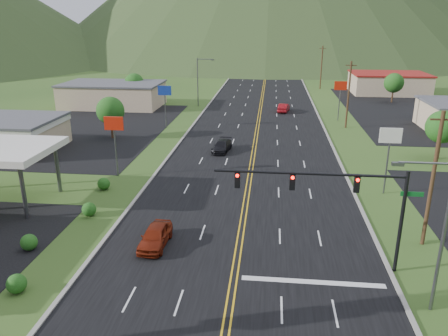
# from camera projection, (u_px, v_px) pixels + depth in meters

# --- Properties ---
(traffic_signal) EXTENTS (13.10, 0.43, 7.00)m
(traffic_signal) POSITION_uv_depth(u_px,v_px,m) (339.00, 194.00, 27.62)
(traffic_signal) COLOR black
(traffic_signal) RESTS_ON ground
(streetlight_east) EXTENTS (3.28, 0.25, 9.00)m
(streetlight_east) POSITION_uv_depth(u_px,v_px,m) (439.00, 228.00, 23.43)
(streetlight_east) COLOR #59595E
(streetlight_east) RESTS_ON ground
(streetlight_west) EXTENTS (3.28, 0.25, 9.00)m
(streetlight_west) POSITION_uv_depth(u_px,v_px,m) (199.00, 79.00, 82.23)
(streetlight_west) COLOR #59595E
(streetlight_west) RESTS_ON ground
(building_west_mid) EXTENTS (14.40, 10.40, 4.10)m
(building_west_mid) POSITION_uv_depth(u_px,v_px,m) (0.00, 132.00, 55.15)
(building_west_mid) COLOR #D0B591
(building_west_mid) RESTS_ON ground
(building_west_far) EXTENTS (18.40, 11.40, 4.50)m
(building_west_far) POSITION_uv_depth(u_px,v_px,m) (113.00, 95.00, 82.97)
(building_west_far) COLOR #D0B591
(building_west_far) RESTS_ON ground
(building_east_far) EXTENTS (16.40, 12.40, 4.50)m
(building_east_far) POSITION_uv_depth(u_px,v_px,m) (388.00, 83.00, 97.91)
(building_east_far) COLOR #D0B591
(building_east_far) RESTS_ON ground
(pole_sign_west_a) EXTENTS (2.00, 0.18, 6.40)m
(pole_sign_west_a) POSITION_uv_depth(u_px,v_px,m) (114.00, 130.00, 44.88)
(pole_sign_west_a) COLOR #59595E
(pole_sign_west_a) RESTS_ON ground
(pole_sign_west_b) EXTENTS (2.00, 0.18, 6.40)m
(pole_sign_west_b) POSITION_uv_depth(u_px,v_px,m) (165.00, 95.00, 65.58)
(pole_sign_west_b) COLOR #59595E
(pole_sign_west_b) RESTS_ON ground
(pole_sign_east_a) EXTENTS (2.00, 0.18, 6.40)m
(pole_sign_east_a) POSITION_uv_depth(u_px,v_px,m) (390.00, 142.00, 40.22)
(pole_sign_east_a) COLOR #59595E
(pole_sign_east_a) RESTS_ON ground
(pole_sign_east_b) EXTENTS (2.00, 0.18, 6.40)m
(pole_sign_east_b) POSITION_uv_depth(u_px,v_px,m) (340.00, 90.00, 70.33)
(pole_sign_east_b) COLOR #59595E
(pole_sign_east_b) RESTS_ON ground
(tree_west_a) EXTENTS (3.84, 3.84, 5.82)m
(tree_west_a) POSITION_uv_depth(u_px,v_px,m) (110.00, 111.00, 59.98)
(tree_west_a) COLOR #382314
(tree_west_a) RESTS_ON ground
(tree_west_b) EXTENTS (3.84, 3.84, 5.82)m
(tree_west_b) POSITION_uv_depth(u_px,v_px,m) (134.00, 83.00, 85.90)
(tree_west_b) COLOR #382314
(tree_west_b) RESTS_ON ground
(tree_east_a) EXTENTS (3.84, 3.84, 5.82)m
(tree_east_a) POSITION_uv_depth(u_px,v_px,m) (442.00, 127.00, 50.96)
(tree_east_a) COLOR #382314
(tree_east_a) RESTS_ON ground
(tree_east_b) EXTENTS (3.84, 3.84, 5.82)m
(tree_east_b) POSITION_uv_depth(u_px,v_px,m) (394.00, 83.00, 86.30)
(tree_east_b) COLOR #382314
(tree_east_b) RESTS_ON ground
(utility_pole_a) EXTENTS (1.60, 0.28, 10.00)m
(utility_pole_a) POSITION_uv_depth(u_px,v_px,m) (433.00, 179.00, 30.73)
(utility_pole_a) COLOR #382314
(utility_pole_a) RESTS_ON ground
(utility_pole_b) EXTENTS (1.60, 0.28, 10.00)m
(utility_pole_b) POSITION_uv_depth(u_px,v_px,m) (349.00, 94.00, 65.55)
(utility_pole_b) COLOR #382314
(utility_pole_b) RESTS_ON ground
(utility_pole_c) EXTENTS (1.60, 0.28, 10.00)m
(utility_pole_c) POSITION_uv_depth(u_px,v_px,m) (321.00, 67.00, 103.18)
(utility_pole_c) COLOR #382314
(utility_pole_c) RESTS_ON ground
(utility_pole_d) EXTENTS (1.60, 0.28, 10.00)m
(utility_pole_d) POSITION_uv_depth(u_px,v_px,m) (309.00, 54.00, 140.82)
(utility_pole_d) COLOR #382314
(utility_pole_d) RESTS_ON ground
(car_red_near) EXTENTS (1.92, 4.51, 1.52)m
(car_red_near) POSITION_uv_depth(u_px,v_px,m) (155.00, 237.00, 31.85)
(car_red_near) COLOR maroon
(car_red_near) RESTS_ON ground
(car_dark_mid) EXTENTS (2.49, 4.83, 1.34)m
(car_dark_mid) POSITION_uv_depth(u_px,v_px,m) (222.00, 146.00, 54.79)
(car_dark_mid) COLOR black
(car_dark_mid) RESTS_ON ground
(car_red_far) EXTENTS (2.35, 4.79, 1.51)m
(car_red_far) POSITION_uv_depth(u_px,v_px,m) (284.00, 108.00, 78.27)
(car_red_far) COLOR maroon
(car_red_far) RESTS_ON ground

